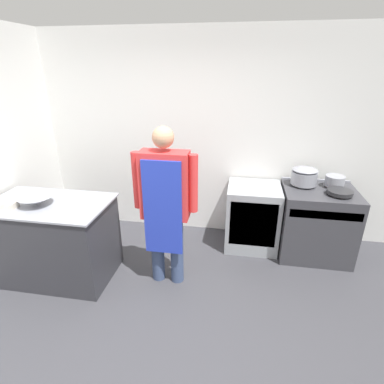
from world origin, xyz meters
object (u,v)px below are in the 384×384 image
at_px(mixing_bowl, 36,201).
at_px(plastic_tub, 10,205).
at_px(fridge_unit, 252,216).
at_px(person_cook, 165,200).
at_px(sauce_pot, 335,181).
at_px(saute_pan, 340,192).
at_px(stock_pot, 304,176).
at_px(stove, 315,222).

xyz_separation_m(mixing_bowl, plastic_tub, (-0.22, -0.12, -0.02)).
distance_m(fridge_unit, person_cook, 1.41).
bearing_deg(sauce_pot, saute_pan, -90.00).
bearing_deg(sauce_pot, stock_pot, 180.00).
distance_m(saute_pan, sauce_pot, 0.25).
height_order(stove, sauce_pot, sauce_pot).
height_order(stock_pot, sauce_pot, stock_pot).
height_order(stove, person_cook, person_cook).
height_order(stove, plastic_tub, plastic_tub).
height_order(fridge_unit, stock_pot, stock_pot).
bearing_deg(fridge_unit, sauce_pot, 3.53).
distance_m(stove, sauce_pot, 0.56).
xyz_separation_m(person_cook, plastic_tub, (-1.55, -0.28, -0.05)).
relative_size(stock_pot, sauce_pot, 1.38).
bearing_deg(mixing_bowl, person_cook, 7.12).
bearing_deg(plastic_tub, stock_pot, 22.09).
bearing_deg(plastic_tub, person_cook, 10.35).
bearing_deg(stock_pot, saute_pan, -34.69).
bearing_deg(stove, fridge_unit, 175.00).
relative_size(mixing_bowl, sauce_pot, 1.57).
distance_m(stove, fridge_unit, 0.78).
xyz_separation_m(person_cook, saute_pan, (1.87, 0.71, -0.08)).
xyz_separation_m(mixing_bowl, saute_pan, (3.20, 0.87, -0.04)).
relative_size(stove, stock_pot, 2.89).
distance_m(stove, mixing_bowl, 3.23).
distance_m(person_cook, stock_pot, 1.78).
bearing_deg(sauce_pot, stove, -143.41).
height_order(mixing_bowl, plastic_tub, mixing_bowl).
xyz_separation_m(fridge_unit, plastic_tub, (-2.47, -1.18, 0.52)).
bearing_deg(mixing_bowl, saute_pan, 15.29).
xyz_separation_m(fridge_unit, stock_pot, (0.58, 0.06, 0.58)).
relative_size(saute_pan, sauce_pot, 1.27).
relative_size(fridge_unit, plastic_tub, 6.70).
bearing_deg(saute_pan, plastic_tub, -163.82).
bearing_deg(fridge_unit, stove, -5.00).
bearing_deg(stock_pot, person_cook, -147.56).
xyz_separation_m(mixing_bowl, stock_pot, (2.84, 1.12, 0.04)).
distance_m(stove, saute_pan, 0.52).
xyz_separation_m(person_cook, stock_pot, (1.51, 0.96, 0.01)).
height_order(person_cook, sauce_pot, person_cook).
height_order(mixing_bowl, saute_pan, mixing_bowl).
xyz_separation_m(person_cook, sauce_pot, (1.87, 0.96, -0.04)).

